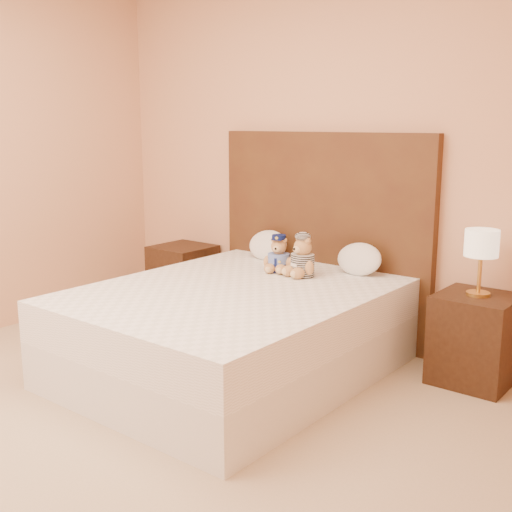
% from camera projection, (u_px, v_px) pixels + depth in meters
% --- Properties ---
extents(ground, '(4.00, 4.50, 0.00)m').
position_uv_depth(ground, '(78.00, 443.00, 3.20)').
color(ground, tan).
rests_on(ground, ground).
extents(room_walls, '(4.04, 4.52, 2.72)m').
position_uv_depth(room_walls, '(134.00, 73.00, 3.18)').
color(room_walls, tan).
rests_on(room_walls, ground).
extents(bed, '(1.60, 2.00, 0.55)m').
position_uv_depth(bed, '(234.00, 331.00, 4.06)').
color(bed, white).
rests_on(bed, ground).
extents(headboard, '(1.75, 0.08, 1.50)m').
position_uv_depth(headboard, '(322.00, 235.00, 4.73)').
color(headboard, '#4C2F16').
rests_on(headboard, ground).
extents(nightstand_left, '(0.45, 0.45, 0.55)m').
position_uv_depth(nightstand_left, '(183.00, 278.00, 5.43)').
color(nightstand_left, '#372011').
rests_on(nightstand_left, ground).
extents(nightstand_right, '(0.45, 0.45, 0.55)m').
position_uv_depth(nightstand_right, '(475.00, 339.00, 3.91)').
color(nightstand_right, '#372011').
rests_on(nightstand_right, ground).
extents(lamp, '(0.20, 0.20, 0.40)m').
position_uv_depth(lamp, '(482.00, 247.00, 3.79)').
color(lamp, gold).
rests_on(lamp, nightstand_right).
extents(teddy_police, '(0.28, 0.27, 0.26)m').
position_uv_depth(teddy_police, '(279.00, 254.00, 4.43)').
color(teddy_police, '#AA7142').
rests_on(teddy_police, bed).
extents(teddy_prisoner, '(0.30, 0.29, 0.28)m').
position_uv_depth(teddy_prisoner, '(303.00, 256.00, 4.30)').
color(teddy_prisoner, '#AA7142').
rests_on(teddy_prisoner, bed).
extents(pillow_left, '(0.34, 0.22, 0.24)m').
position_uv_depth(pillow_left, '(268.00, 244.00, 4.84)').
color(pillow_left, white).
rests_on(pillow_left, bed).
extents(pillow_right, '(0.33, 0.21, 0.23)m').
position_uv_depth(pillow_right, '(359.00, 258.00, 4.36)').
color(pillow_right, white).
rests_on(pillow_right, bed).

